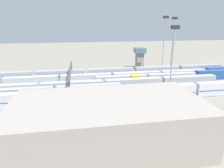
{
  "coord_description": "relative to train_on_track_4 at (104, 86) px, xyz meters",
  "views": [
    {
      "loc": [
        18.23,
        78.89,
        26.93
      ],
      "look_at": [
        5.04,
        2.34,
        2.5
      ],
      "focal_mm": 31.85,
      "sensor_mm": 36.0,
      "label": 1
    }
  ],
  "objects": [
    {
      "name": "light_mast_1",
      "position": [
        -21.08,
        13.5,
        14.03
      ],
      "size": [
        2.8,
        0.7,
        25.89
      ],
      "color": "#9EA0A5",
      "rests_on": "ground_plane"
    },
    {
      "name": "maintenance_shed",
      "position": [
        3.61,
        34.79,
        2.78
      ],
      "size": [
        41.56,
        21.48,
        10.73
      ],
      "primitive_type": "cube",
      "color": "#9E9389",
      "rests_on": "ground_plane"
    },
    {
      "name": "track_bed_5",
      "position": [
        -8.74,
        5.0,
        -2.53
      ],
      "size": [
        140.0,
        2.8,
        0.12
      ],
      "primitive_type": "cube",
      "color": "#4C443D",
      "rests_on": "ground_plane"
    },
    {
      "name": "track_bed_0",
      "position": [
        -8.74,
        -20.0,
        -2.53
      ],
      "size": [
        140.0,
        2.8,
        0.12
      ],
      "primitive_type": "cube",
      "color": "#4C443D",
      "rests_on": "ground_plane"
    },
    {
      "name": "train_on_track_5",
      "position": [
        18.16,
        5.0,
        0.01
      ],
      "size": [
        47.2,
        3.06,
        5.0
      ],
      "color": "#A8AAB2",
      "rests_on": "ground_plane"
    },
    {
      "name": "track_bed_2",
      "position": [
        -8.74,
        -10.0,
        -2.53
      ],
      "size": [
        140.0,
        2.8,
        0.12
      ],
      "primitive_type": "cube",
      "color": "#3D3833",
      "rests_on": "ground_plane"
    },
    {
      "name": "train_on_track_0",
      "position": [
        -6.02,
        -20.0,
        0.01
      ],
      "size": [
        119.8,
        3.06,
        5.0
      ],
      "color": "#A8AAB2",
      "rests_on": "ground_plane"
    },
    {
      "name": "track_bed_1",
      "position": [
        -8.74,
        -15.0,
        -2.53
      ],
      "size": [
        140.0,
        2.8,
        0.12
      ],
      "primitive_type": "cube",
      "color": "#3D3833",
      "rests_on": "ground_plane"
    },
    {
      "name": "light_mast_0",
      "position": [
        -34.28,
        -23.41,
        16.1
      ],
      "size": [
        2.8,
        0.7,
        29.7
      ],
      "color": "#9EA0A5",
      "rests_on": "ground_plane"
    },
    {
      "name": "train_on_track_3",
      "position": [
        -16.78,
        -5.0,
        -0.43
      ],
      "size": [
        10.0,
        3.0,
        5.0
      ],
      "color": "gold",
      "rests_on": "ground_plane"
    },
    {
      "name": "control_tower",
      "position": [
        -26.03,
        -37.04,
        4.79
      ],
      "size": [
        6.0,
        6.0,
        12.55
      ],
      "color": "gray",
      "rests_on": "ground_plane"
    },
    {
      "name": "train_on_track_6",
      "position": [
        -8.93,
        10.0,
        0.02
      ],
      "size": [
        95.6,
        3.06,
        5.0
      ],
      "color": "silver",
      "rests_on": "ground_plane"
    },
    {
      "name": "signal_gantry",
      "position": [
        12.81,
        -5.0,
        5.07
      ],
      "size": [
        0.7,
        35.0,
        8.8
      ],
      "color": "#4C4742",
      "rests_on": "ground_plane"
    },
    {
      "name": "ground_plane",
      "position": [
        -8.74,
        -5.0,
        -2.59
      ],
      "size": [
        400.0,
        400.0,
        0.0
      ],
      "primitive_type": "plane",
      "color": "gray"
    },
    {
      "name": "train_on_track_4",
      "position": [
        0.0,
        0.0,
        0.0
      ],
      "size": [
        95.6,
        3.06,
        5.0
      ],
      "color": "#B7BABF",
      "rests_on": "ground_plane"
    },
    {
      "name": "track_bed_6",
      "position": [
        -8.74,
        10.0,
        -2.53
      ],
      "size": [
        140.0,
        2.8,
        0.12
      ],
      "primitive_type": "cube",
      "color": "#3D3833",
      "rests_on": "ground_plane"
    },
    {
      "name": "train_on_track_2",
      "position": [
        -31.89,
        -10.0,
        -0.47
      ],
      "size": [
        66.4,
        3.0,
        4.4
      ],
      "color": "#285193",
      "rests_on": "ground_plane"
    },
    {
      "name": "light_mast_2",
      "position": [
        -38.88,
        -23.0,
        15.85
      ],
      "size": [
        2.8,
        0.7,
        29.24
      ],
      "color": "#9EA0A5",
      "rests_on": "ground_plane"
    },
    {
      "name": "train_on_track_1",
      "position": [
        -4.57,
        -15.0,
        -0.52
      ],
      "size": [
        139.0,
        3.0,
        4.4
      ],
      "color": "#285193",
      "rests_on": "ground_plane"
    },
    {
      "name": "track_bed_3",
      "position": [
        -8.74,
        -5.0,
        -2.53
      ],
      "size": [
        140.0,
        2.8,
        0.12
      ],
      "primitive_type": "cube",
      "color": "#4C443D",
      "rests_on": "ground_plane"
    },
    {
      "name": "track_bed_4",
      "position": [
        -8.74,
        0.0,
        -2.53
      ],
      "size": [
        140.0,
        2.8,
        0.12
      ],
      "primitive_type": "cube",
      "color": "#4C443D",
      "rests_on": "ground_plane"
    }
  ]
}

